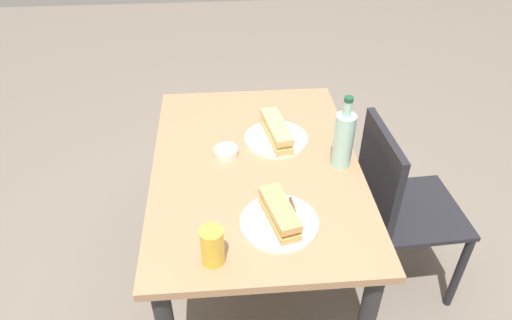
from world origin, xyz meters
TOP-DOWN VIEW (x-y plane):
  - ground_plane at (0.00, 0.00)m, footprint 8.00×8.00m
  - dining_table at (0.00, 0.00)m, footprint 1.14×0.79m
  - chair_far at (0.00, 0.59)m, footprint 0.42×0.42m
  - plate_near at (-0.15, 0.09)m, footprint 0.26×0.26m
  - baguette_sandwich_near at (-0.15, 0.09)m, footprint 0.26×0.11m
  - knife_near at (-0.17, 0.15)m, footprint 0.18×0.05m
  - plate_far at (0.32, 0.05)m, footprint 0.26×0.26m
  - baguette_sandwich_far at (0.32, 0.05)m, footprint 0.22×0.12m
  - knife_far at (0.30, 0.10)m, footprint 0.18×0.02m
  - water_bottle at (0.02, 0.32)m, footprint 0.08×0.08m
  - beer_glass at (0.46, -0.17)m, footprint 0.07×0.07m
  - olive_bowl at (-0.07, -0.11)m, footprint 0.09×0.09m

SIDE VIEW (x-z plane):
  - ground_plane at x=0.00m, z-range 0.00..0.00m
  - chair_far at x=0.00m, z-range 0.06..0.90m
  - dining_table at x=0.00m, z-range 0.25..0.97m
  - plate_near at x=-0.15m, z-range 0.72..0.74m
  - plate_far at x=0.32m, z-range 0.72..0.74m
  - olive_bowl at x=-0.07m, z-range 0.72..0.75m
  - knife_near at x=-0.17m, z-range 0.74..0.75m
  - knife_far at x=0.30m, z-range 0.74..0.75m
  - baguette_sandwich_far at x=0.32m, z-range 0.74..0.81m
  - baguette_sandwich_near at x=-0.15m, z-range 0.74..0.81m
  - beer_glass at x=0.46m, z-range 0.72..0.85m
  - water_bottle at x=0.02m, z-range 0.69..0.98m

